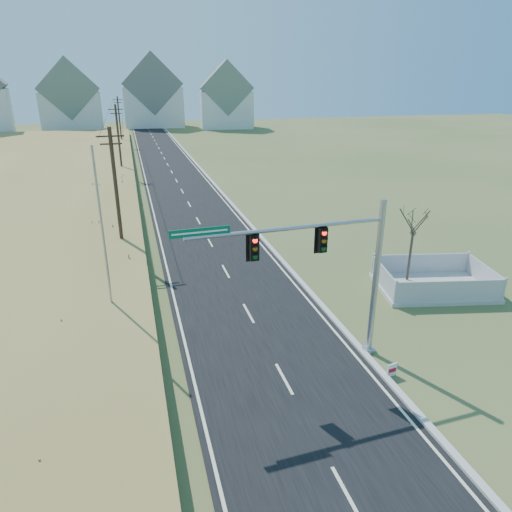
{
  "coord_description": "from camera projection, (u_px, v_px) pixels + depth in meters",
  "views": [
    {
      "loc": [
        -5.42,
        -17.21,
        11.88
      ],
      "look_at": [
        0.38,
        3.86,
        3.4
      ],
      "focal_mm": 32.0,
      "sensor_mm": 36.0,
      "label": 1
    }
  ],
  "objects": [
    {
      "name": "flagpole",
      "position": [
        106.0,
        259.0,
        22.39
      ],
      "size": [
        0.41,
        0.41,
        9.14
      ],
      "color": "#B7B5AD",
      "rests_on": "ground"
    },
    {
      "name": "open_sign",
      "position": [
        392.0,
        370.0,
        19.4
      ],
      "size": [
        0.5,
        0.14,
        0.62
      ],
      "rotation": [
        0.0,
        0.0,
        0.17
      ],
      "color": "white",
      "rests_on": "ground"
    },
    {
      "name": "condo_nnw",
      "position": [
        70.0,
        101.0,
        111.21
      ],
      "size": [
        14.93,
        11.17,
        17.03
      ],
      "rotation": [
        0.0,
        0.0,
        0.07
      ],
      "color": "silver",
      "rests_on": "ground"
    },
    {
      "name": "utility_pole_mid",
      "position": [
        119.0,
        140.0,
        58.25
      ],
      "size": [
        1.8,
        0.26,
        9.0
      ],
      "color": "#422D1E",
      "rests_on": "ground"
    },
    {
      "name": "condo_ne",
      "position": [
        226.0,
        100.0,
        117.06
      ],
      "size": [
        14.12,
        10.51,
        16.52
      ],
      "rotation": [
        0.0,
        0.0,
        -0.1
      ],
      "color": "silver",
      "rests_on": "ground"
    },
    {
      "name": "ground",
      "position": [
        270.0,
        354.0,
        21.1
      ],
      "size": [
        260.0,
        260.0,
        0.0
      ],
      "primitive_type": "plane",
      "color": "#475B2C",
      "rests_on": "ground"
    },
    {
      "name": "traffic_signal_mast",
      "position": [
        339.0,
        268.0,
        19.17
      ],
      "size": [
        9.15,
        0.79,
        7.28
      ],
      "rotation": [
        0.0,
        0.0,
        0.05
      ],
      "color": "#9EA0A5",
      "rests_on": "ground"
    },
    {
      "name": "road",
      "position": [
        169.0,
        167.0,
        66.03
      ],
      "size": [
        8.0,
        180.0,
        0.06
      ],
      "primitive_type": "cube",
      "color": "black",
      "rests_on": "ground"
    },
    {
      "name": "utility_pole_near",
      "position": [
        116.0,
        192.0,
        31.28
      ],
      "size": [
        1.8,
        0.26,
        9.0
      ],
      "color": "#422D1E",
      "rests_on": "ground"
    },
    {
      "name": "bare_tree",
      "position": [
        415.0,
        220.0,
        26.98
      ],
      "size": [
        1.93,
        1.93,
        5.11
      ],
      "color": "#4C3F33",
      "rests_on": "ground"
    },
    {
      "name": "curb",
      "position": [
        197.0,
        165.0,
        67.04
      ],
      "size": [
        0.3,
        180.0,
        0.18
      ],
      "primitive_type": "cube",
      "color": "#B2AFA8",
      "rests_on": "ground"
    },
    {
      "name": "condo_n",
      "position": [
        153.0,
        97.0,
        119.52
      ],
      "size": [
        15.27,
        10.2,
        18.54
      ],
      "color": "silver",
      "rests_on": "ground"
    },
    {
      "name": "fence_enclosure",
      "position": [
        433.0,
        285.0,
        27.52
      ],
      "size": [
        7.28,
        5.68,
        1.49
      ],
      "rotation": [
        0.0,
        0.0,
        -0.21
      ],
      "color": "#B7B5AD",
      "rests_on": "ground"
    },
    {
      "name": "utility_pole_far",
      "position": [
        120.0,
        121.0,
        85.21
      ],
      "size": [
        1.8,
        0.26,
        9.0
      ],
      "color": "#422D1E",
      "rests_on": "ground"
    }
  ]
}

